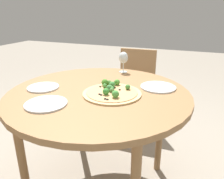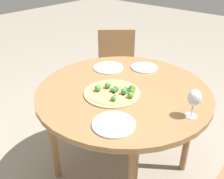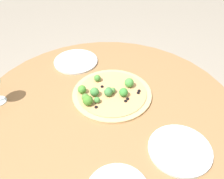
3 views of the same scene
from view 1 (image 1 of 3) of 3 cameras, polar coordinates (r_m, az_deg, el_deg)
The scene contains 7 objects.
dining_table at distance 1.39m, azimuth -3.48°, elevation -3.20°, with size 1.13×1.13×0.76m.
chair at distance 2.32m, azimuth 5.86°, elevation 0.44°, with size 0.41×0.41×0.85m.
pizza at distance 1.32m, azimuth -0.04°, elevation -0.53°, with size 0.35×0.35×0.06m.
wine_glass at distance 1.76m, azimuth 2.86°, elevation 8.19°, with size 0.07×0.07×0.16m.
plate_near at distance 1.49m, azimuth -17.54°, elevation 0.55°, with size 0.20×0.20×0.01m.
plate_far at distance 1.46m, azimuth 11.95°, elevation 0.65°, with size 0.23×0.23×0.01m.
plate_side at distance 1.23m, azimuth -16.85°, elevation -3.57°, with size 0.23×0.23×0.01m.
Camera 1 is at (0.55, -1.15, 1.25)m, focal length 35.00 mm.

